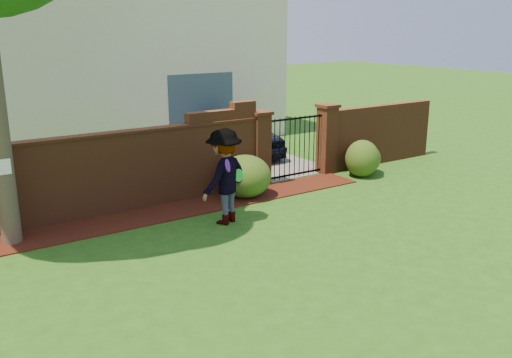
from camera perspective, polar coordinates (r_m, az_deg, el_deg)
ground at (r=9.62m, az=2.13°, el=-8.40°), size 80.00×80.00×0.01m
mulch_bed at (r=11.90m, az=-11.19°, el=-3.80°), size 11.10×1.08×0.03m
brick_wall at (r=11.91m, az=-17.37°, el=0.37°), size 8.70×0.31×2.16m
brick_wall_return at (r=16.48m, az=12.57°, el=4.51°), size 4.00×0.25×1.70m
pillar_left at (r=13.76m, az=0.41°, el=3.20°), size 0.50×0.50×1.88m
pillar_right at (r=15.09m, az=7.33°, el=4.18°), size 0.50×0.50×1.88m
iron_gate at (r=14.42m, az=4.02°, el=3.32°), size 1.78×0.03×1.60m
driveway at (r=17.84m, az=-3.97°, el=2.91°), size 3.20×8.00×0.01m
house at (r=20.07m, az=-16.45°, el=12.83°), size 12.40×6.40×6.30m
car at (r=17.13m, az=-1.72°, el=4.77°), size 1.93×4.20×1.40m
paper_notice at (r=10.68m, az=-24.49°, el=1.16°), size 0.20×0.01×0.28m
shrub_left at (r=12.89m, az=-1.13°, el=0.28°), size 1.23×1.23×1.01m
shrub_middle at (r=14.93m, az=10.91°, el=2.09°), size 0.90×0.90×0.99m
shrub_right at (r=15.28m, az=11.01°, el=2.09°), size 0.94×0.94×0.83m
man at (r=11.08m, az=-3.13°, el=0.22°), size 1.44×1.16×1.95m
frisbee_purple at (r=10.56m, az=-2.94°, el=1.39°), size 0.23×0.23×0.25m
frisbee_green at (r=11.16m, az=-1.82°, el=0.38°), size 0.27×0.14×0.26m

